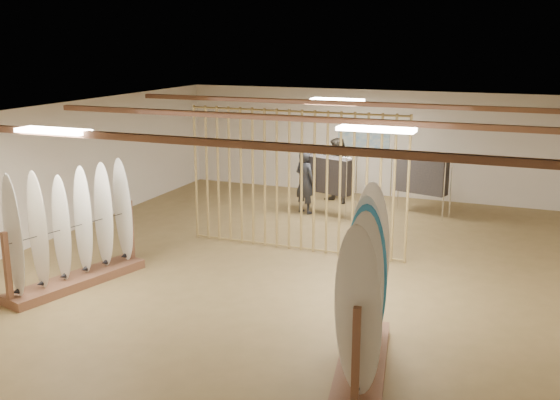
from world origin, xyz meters
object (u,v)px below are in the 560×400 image
at_px(rack_right, 364,315).
at_px(clothing_rack_b, 421,176).
at_px(clothing_rack_a, 327,175).
at_px(shopper_a, 305,177).
at_px(rack_left, 74,245).
at_px(shopper_b, 338,167).

relative_size(rack_right, clothing_rack_b, 1.59).
distance_m(rack_right, clothing_rack_a, 7.58).
bearing_deg(shopper_a, rack_left, 94.04).
bearing_deg(rack_left, shopper_b, 85.72).
bearing_deg(shopper_a, clothing_rack_b, -138.34).
xyz_separation_m(clothing_rack_a, shopper_b, (-0.08, 1.13, -0.02)).
bearing_deg(clothing_rack_a, shopper_a, -150.19).
bearing_deg(rack_left, clothing_rack_b, 70.64).
height_order(rack_left, clothing_rack_a, rack_left).
xyz_separation_m(rack_right, shopper_b, (-2.83, 8.19, 0.21)).
bearing_deg(rack_left, rack_right, 3.67).
xyz_separation_m(clothing_rack_a, shopper_a, (-0.53, -0.10, -0.09)).
relative_size(rack_left, rack_right, 1.13).
xyz_separation_m(rack_right, clothing_rack_a, (-2.75, 7.06, 0.23)).
bearing_deg(rack_left, clothing_rack_a, 81.84).
bearing_deg(clothing_rack_a, shopper_b, 113.27).
height_order(rack_left, rack_right, rack_right).
relative_size(clothing_rack_a, shopper_a, 0.85).
xyz_separation_m(rack_left, clothing_rack_b, (4.60, 6.82, 0.24)).
xyz_separation_m(rack_left, rack_right, (5.28, -1.02, 0.02)).
relative_size(clothing_rack_b, shopper_a, 0.83).
distance_m(rack_left, clothing_rack_a, 6.55).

